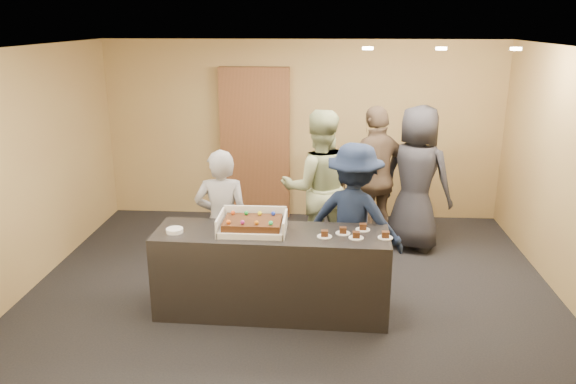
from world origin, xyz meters
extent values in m
plane|color=black|center=(0.00, 0.00, 0.00)|extent=(6.00, 6.00, 0.00)
plane|color=silver|center=(0.00, 0.00, 2.70)|extent=(6.00, 6.00, 0.00)
cube|color=tan|center=(0.00, 2.50, 1.35)|extent=(6.00, 0.04, 2.70)
cube|color=tan|center=(0.00, -2.50, 1.35)|extent=(6.00, 0.04, 2.70)
cube|color=tan|center=(-3.00, 0.00, 1.35)|extent=(0.04, 5.00, 2.70)
cube|color=tan|center=(3.00, 0.00, 1.35)|extent=(0.04, 5.00, 2.70)
cube|color=black|center=(-0.18, -0.61, 0.45)|extent=(2.42, 0.76, 0.90)
cube|color=brown|center=(-0.72, 2.41, 1.15)|extent=(1.05, 0.15, 2.31)
cube|color=white|center=(-0.37, -0.61, 0.93)|extent=(0.66, 0.46, 0.06)
cube|color=white|center=(-0.70, -0.61, 0.99)|extent=(0.02, 0.46, 0.18)
cube|color=white|center=(-0.04, -0.61, 0.99)|extent=(0.02, 0.46, 0.18)
cube|color=white|center=(-0.37, -0.38, 1.00)|extent=(0.66, 0.02, 0.20)
cube|color=#3F230E|center=(-0.37, -0.61, 0.99)|extent=(0.58, 0.40, 0.07)
sphere|color=#D74819|center=(-0.59, -0.47, 1.05)|extent=(0.04, 0.04, 0.04)
sphere|color=green|center=(-0.45, -0.47, 1.05)|extent=(0.04, 0.04, 0.04)
sphere|color=yellow|center=(-0.31, -0.47, 1.05)|extent=(0.04, 0.04, 0.04)
sphere|color=#1833D2|center=(-0.17, -0.47, 1.05)|extent=(0.04, 0.04, 0.04)
sphere|color=orange|center=(-0.59, -0.75, 1.05)|extent=(0.04, 0.04, 0.04)
sphere|color=#A1227A|center=(-0.45, -0.75, 1.05)|extent=(0.04, 0.04, 0.04)
sphere|color=orange|center=(-0.31, -0.75, 1.05)|extent=(0.04, 0.04, 0.04)
sphere|color=#26C26C|center=(-0.17, -0.75, 1.05)|extent=(0.04, 0.04, 0.04)
cylinder|color=white|center=(-1.16, -0.68, 0.92)|extent=(0.17, 0.17, 0.04)
cylinder|color=white|center=(0.36, -0.70, 0.90)|extent=(0.15, 0.15, 0.01)
cube|color=#3F230E|center=(0.36, -0.70, 0.94)|extent=(0.07, 0.06, 0.06)
cylinder|color=white|center=(0.55, -0.60, 0.90)|extent=(0.15, 0.15, 0.01)
cube|color=#3F230E|center=(0.55, -0.60, 0.94)|extent=(0.07, 0.06, 0.06)
cylinder|color=white|center=(0.68, -0.72, 0.90)|extent=(0.15, 0.15, 0.01)
cube|color=#3F230E|center=(0.68, -0.72, 0.94)|extent=(0.07, 0.06, 0.06)
cylinder|color=white|center=(0.76, -0.48, 0.90)|extent=(0.15, 0.15, 0.01)
cube|color=#3F230E|center=(0.76, -0.48, 0.94)|extent=(0.07, 0.06, 0.06)
cylinder|color=white|center=(0.97, -0.69, 0.90)|extent=(0.15, 0.15, 0.01)
cube|color=#3F230E|center=(0.97, -0.69, 0.94)|extent=(0.07, 0.06, 0.06)
imported|color=gray|center=(-0.77, -0.16, 0.83)|extent=(0.62, 0.43, 1.65)
imported|color=#A2AE7C|center=(0.28, 0.74, 0.97)|extent=(1.05, 0.88, 1.95)
imported|color=#141E39|center=(0.69, -0.06, 0.86)|extent=(1.27, 1.01, 1.72)
imported|color=brown|center=(1.03, 1.29, 0.96)|extent=(1.21, 0.99, 1.92)
imported|color=#25242A|center=(1.56, 1.27, 0.97)|extent=(1.13, 1.02, 1.94)
cylinder|color=#FFEAC6|center=(0.80, 0.50, 2.67)|extent=(0.12, 0.12, 0.03)
cylinder|color=#FFEAC6|center=(1.60, 0.50, 2.67)|extent=(0.12, 0.12, 0.03)
cylinder|color=#FFEAC6|center=(2.40, 0.50, 2.67)|extent=(0.12, 0.12, 0.03)
camera|label=1|loc=(0.35, -5.93, 2.99)|focal=35.00mm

